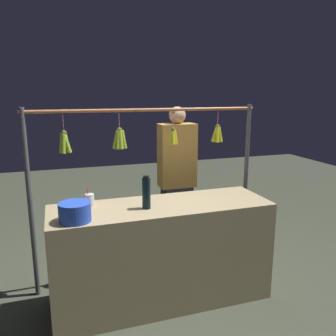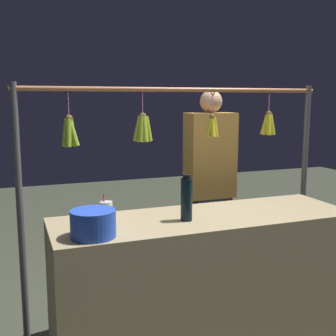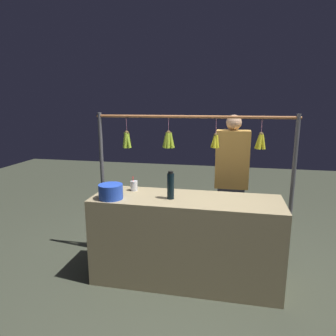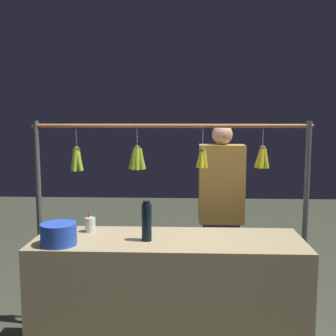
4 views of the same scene
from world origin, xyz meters
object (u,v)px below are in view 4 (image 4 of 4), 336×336
at_px(vendor_person, 221,218).
at_px(water_bottle, 147,222).
at_px(blue_bucket, 59,234).
at_px(drink_cup, 90,225).

bearing_deg(vendor_person, water_bottle, 56.58).
relative_size(water_bottle, blue_bucket, 1.17).
xyz_separation_m(water_bottle, vendor_person, (-0.60, -0.91, -0.20)).
height_order(water_bottle, vendor_person, vendor_person).
relative_size(water_bottle, drink_cup, 1.79).
height_order(water_bottle, blue_bucket, water_bottle).
height_order(water_bottle, drink_cup, water_bottle).
bearing_deg(blue_bucket, water_bottle, -168.77).
xyz_separation_m(blue_bucket, vendor_person, (-1.19, -1.02, -0.14)).
xyz_separation_m(blue_bucket, drink_cup, (-0.14, -0.32, -0.02)).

